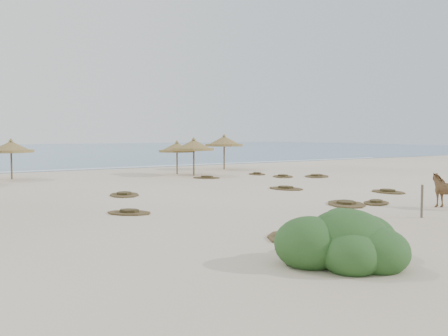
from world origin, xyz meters
The scene contains 19 objects.
ground centered at (0.00, 0.00, 0.00)m, with size 160.00×160.00×0.00m, color beige.
foam_line centered at (0.00, 26.00, 0.00)m, with size 70.00×0.60×0.01m, color white.
palapa_2 centered at (-6.78, 19.70, 2.06)m, with size 3.63×3.63×2.65m.
palapa_3 centered at (4.00, 17.39, 1.91)m, with size 3.41×3.41×2.47m.
palapa_4 centered at (4.49, 15.81, 2.10)m, with size 3.73×3.73×2.70m.
palapa_5 centered at (9.56, 19.68, 2.27)m, with size 3.85×3.85×2.92m.
fence_post_near centered at (2.49, -3.85, 0.58)m, with size 0.09×0.09×1.17m, color brown.
bush centered at (-4.34, -6.70, 0.48)m, with size 3.24×2.85×1.45m.
scrub_2 centered at (-5.78, 2.60, 0.05)m, with size 1.94×1.97×0.16m.
scrub_3 centered at (4.32, 5.65, 0.05)m, with size 1.76×2.29×0.16m.
scrub_4 centered at (7.64, 1.70, 0.05)m, with size 1.50×2.09×0.16m.
scrub_5 centered at (11.03, 10.33, 0.05)m, with size 2.94×2.90×0.16m.
scrub_7 centered at (4.12, 13.45, 0.05)m, with size 2.13×2.14×0.16m.
scrub_9 centered at (2.64, -0.18, 0.05)m, with size 2.49×2.75×0.16m.
scrub_10 centered at (8.67, 14.00, 0.05)m, with size 1.48×1.90×0.16m.
scrub_11 centered at (-3.67, -3.94, 0.05)m, with size 2.16×2.24×0.16m.
scrub_12 centered at (3.96, -0.63, 0.05)m, with size 1.88×1.69×0.16m.
scrub_13 centered at (-3.89, 7.79, 0.05)m, with size 1.92×2.41×0.16m.
scrub_14 centered at (8.97, 11.45, 0.05)m, with size 2.25×2.49×0.16m.
Camera 1 is at (-12.81, -14.59, 2.97)m, focal length 40.00 mm.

